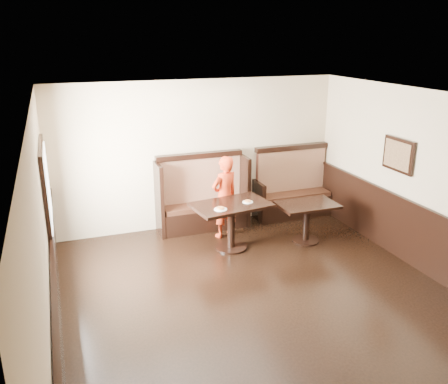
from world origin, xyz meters
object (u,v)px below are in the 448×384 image
booth_neighbor (293,193)px  child (225,197)px  booth_main (202,201)px  table_main (231,214)px  table_neighbor (307,213)px

booth_neighbor → child: child is taller
child → booth_main: bearing=-83.2°
booth_neighbor → table_main: (-1.77, -1.09, 0.15)m
booth_neighbor → table_neighbor: booth_neighbor is taller
booth_main → table_main: booth_main is taller
booth_main → booth_neighbor: bearing=-0.1°
table_neighbor → booth_neighbor: bearing=73.1°
table_neighbor → booth_main: bearing=140.9°
table_main → booth_main: bearing=91.1°
table_main → booth_neighbor: bearing=23.3°
table_main → table_neighbor: table_main is taller
booth_neighbor → table_main: 2.08m
booth_main → child: child is taller
booth_neighbor → table_main: size_ratio=1.18×
table_main → table_neighbor: size_ratio=1.35×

